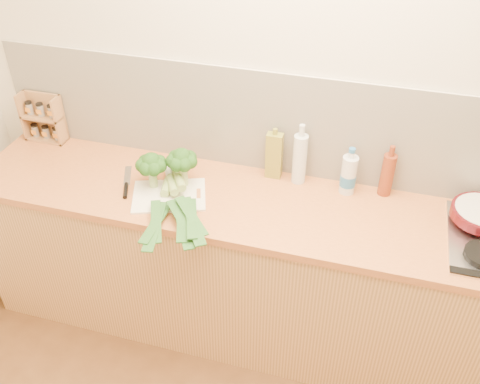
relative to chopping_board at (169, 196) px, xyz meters
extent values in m
plane|color=beige|center=(0.56, 0.38, 0.39)|extent=(3.50, 0.00, 3.50)
cube|color=silver|center=(0.56, 0.37, 0.26)|extent=(3.20, 0.02, 0.54)
cube|color=tan|center=(0.56, 0.08, -0.48)|extent=(3.20, 0.60, 0.86)
cube|color=#C6743A|center=(0.56, 0.08, -0.03)|extent=(3.20, 0.62, 0.04)
cube|color=silver|center=(0.00, 0.00, 0.00)|extent=(0.41, 0.36, 0.01)
cylinder|color=#97B469|center=(-0.10, 0.05, 0.05)|extent=(0.04, 0.04, 0.08)
sphere|color=#17340E|center=(-0.10, 0.05, 0.15)|extent=(0.09, 0.09, 0.09)
sphere|color=#17340E|center=(-0.06, 0.05, 0.13)|extent=(0.07, 0.07, 0.07)
sphere|color=#17340E|center=(-0.07, 0.08, 0.13)|extent=(0.07, 0.07, 0.07)
sphere|color=#17340E|center=(-0.11, 0.09, 0.13)|extent=(0.07, 0.07, 0.07)
sphere|color=#17340E|center=(-0.14, 0.07, 0.13)|extent=(0.07, 0.07, 0.07)
sphere|color=#17340E|center=(-0.14, 0.03, 0.13)|extent=(0.07, 0.07, 0.07)
sphere|color=#17340E|center=(-0.11, 0.00, 0.13)|extent=(0.07, 0.07, 0.07)
sphere|color=#17340E|center=(-0.07, 0.01, 0.13)|extent=(0.07, 0.07, 0.07)
cylinder|color=#97B469|center=(0.04, 0.10, 0.05)|extent=(0.05, 0.05, 0.10)
sphere|color=#17340E|center=(0.04, 0.10, 0.16)|extent=(0.09, 0.09, 0.09)
sphere|color=#17340E|center=(0.08, 0.10, 0.15)|extent=(0.07, 0.07, 0.07)
sphere|color=#17340E|center=(0.06, 0.13, 0.15)|extent=(0.07, 0.07, 0.07)
sphere|color=#17340E|center=(0.03, 0.14, 0.15)|extent=(0.07, 0.07, 0.07)
sphere|color=#17340E|center=(0.00, 0.12, 0.15)|extent=(0.07, 0.07, 0.07)
sphere|color=#17340E|center=(0.00, 0.08, 0.15)|extent=(0.07, 0.07, 0.07)
sphere|color=#17340E|center=(0.03, 0.06, 0.15)|extent=(0.07, 0.07, 0.07)
sphere|color=#17340E|center=(0.06, 0.07, 0.15)|extent=(0.07, 0.07, 0.07)
cylinder|color=white|center=(-0.05, 0.15, 0.03)|extent=(0.06, 0.11, 0.04)
cylinder|color=#8AA753|center=(-0.03, 0.04, 0.03)|extent=(0.07, 0.14, 0.04)
cube|color=#1E4B1A|center=(0.03, -0.24, 0.03)|extent=(0.06, 0.30, 0.02)
cube|color=#1E4B1A|center=(0.04, -0.26, 0.03)|extent=(0.12, 0.34, 0.01)
cube|color=#1E4B1A|center=(0.03, -0.23, 0.03)|extent=(0.15, 0.27, 0.02)
cylinder|color=white|center=(-0.05, 0.13, 0.05)|extent=(0.09, 0.11, 0.04)
cylinder|color=#8AA753|center=(0.01, 0.03, 0.05)|extent=(0.10, 0.14, 0.04)
cube|color=#1E4B1A|center=(0.15, -0.22, 0.05)|extent=(0.15, 0.30, 0.02)
cube|color=#1E4B1A|center=(0.16, -0.23, 0.05)|extent=(0.22, 0.32, 0.01)
cube|color=#1E4B1A|center=(0.15, -0.21, 0.05)|extent=(0.22, 0.24, 0.02)
cylinder|color=white|center=(-0.04, 0.17, 0.06)|extent=(0.10, 0.13, 0.04)
cylinder|color=#8AA753|center=(0.03, 0.06, 0.06)|extent=(0.12, 0.15, 0.04)
cube|color=#1E4B1A|center=(0.19, -0.20, 0.06)|extent=(0.15, 0.30, 0.02)
cube|color=#1E4B1A|center=(0.20, -0.22, 0.07)|extent=(0.22, 0.32, 0.01)
cube|color=#1E4B1A|center=(0.19, -0.19, 0.07)|extent=(0.22, 0.23, 0.02)
cube|color=silver|center=(-0.27, 0.10, 0.00)|extent=(0.10, 0.17, 0.00)
cylinder|color=black|center=(-0.22, -0.03, 0.00)|extent=(0.06, 0.11, 0.02)
cube|color=#BE7F51|center=(-0.86, 0.34, 0.13)|extent=(0.23, 0.01, 0.27)
cube|color=#BE7F51|center=(-0.86, 0.31, 0.00)|extent=(0.23, 0.09, 0.01)
cube|color=#BE7F51|center=(-0.86, 0.31, 0.14)|extent=(0.23, 0.09, 0.01)
cube|color=#BE7F51|center=(-0.97, 0.31, 0.13)|extent=(0.01, 0.09, 0.27)
cube|color=#BE7F51|center=(-0.75, 0.31, 0.13)|extent=(0.01, 0.09, 0.27)
cylinder|color=gray|center=(-0.93, 0.31, 0.04)|extent=(0.04, 0.04, 0.06)
cylinder|color=gray|center=(-0.86, 0.31, 0.04)|extent=(0.04, 0.04, 0.06)
cylinder|color=gray|center=(-0.79, 0.31, 0.04)|extent=(0.04, 0.04, 0.06)
cylinder|color=gray|center=(-0.93, 0.31, 0.18)|extent=(0.04, 0.04, 0.06)
cylinder|color=gray|center=(-0.86, 0.31, 0.18)|extent=(0.04, 0.04, 0.06)
cylinder|color=gray|center=(-0.79, 0.31, 0.18)|extent=(0.04, 0.04, 0.06)
cube|color=olive|center=(0.45, 0.31, 0.12)|extent=(0.08, 0.05, 0.25)
cylinder|color=olive|center=(0.45, 0.31, 0.26)|extent=(0.02, 0.02, 0.03)
cylinder|color=silver|center=(0.58, 0.30, 0.13)|extent=(0.07, 0.07, 0.26)
cylinder|color=silver|center=(0.58, 0.30, 0.29)|extent=(0.03, 0.03, 0.06)
cylinder|color=maroon|center=(1.00, 0.31, 0.10)|extent=(0.06, 0.06, 0.22)
cylinder|color=maroon|center=(1.00, 0.31, 0.24)|extent=(0.03, 0.03, 0.05)
cylinder|color=silver|center=(0.82, 0.28, 0.09)|extent=(0.08, 0.08, 0.20)
cylinder|color=silver|center=(0.82, 0.28, 0.21)|extent=(0.03, 0.03, 0.03)
cylinder|color=teal|center=(0.82, 0.28, 0.06)|extent=(0.08, 0.08, 0.06)
camera|label=1|loc=(0.90, -1.89, 1.57)|focal=40.00mm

